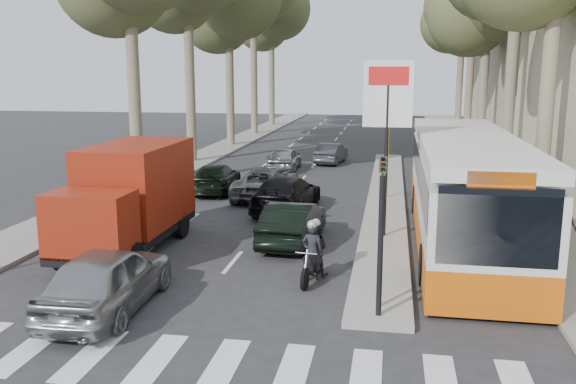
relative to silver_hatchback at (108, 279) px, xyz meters
name	(u,v)px	position (x,y,z in m)	size (l,w,h in m)	color
ground	(247,289)	(2.76, 1.86, -0.74)	(120.00, 120.00, 0.00)	#28282B
sidewalk_right	(476,156)	(11.36, 26.86, -0.68)	(3.20, 70.00, 0.12)	gray
median_left	(230,145)	(-5.24, 29.86, -0.68)	(2.40, 64.00, 0.12)	gray
traffic_island	(386,199)	(6.01, 12.86, -0.66)	(1.50, 26.00, 0.16)	gray
building_far	(566,32)	(18.26, 35.86, 7.26)	(11.00, 20.00, 16.00)	#B7A88E
billboard	(387,124)	(6.01, 6.85, 2.96)	(1.50, 12.10, 5.60)	yellow
traffic_light_island	(382,209)	(6.01, 0.36, 1.74)	(0.16, 0.41, 3.60)	black
tree_l_e	(273,11)	(-5.22, 45.97, 9.98)	(7.40, 7.20, 14.49)	#6B604C
tree_r_e	(465,10)	(11.98, 43.97, 9.64)	(7.40, 7.20, 14.10)	#6B604C
silver_hatchback	(108,279)	(0.00, 0.00, 0.00)	(1.76, 4.37, 1.49)	#93959A
dark_hatchback	(293,222)	(3.21, 6.06, -0.09)	(1.40, 4.00, 1.32)	black
queue_car_a	(266,183)	(1.00, 12.65, -0.10)	(2.15, 4.66, 1.29)	#54575C
queue_car_b	(286,194)	(2.26, 10.34, -0.06)	(1.92, 4.73, 1.37)	black
queue_car_c	(285,159)	(0.50, 19.90, -0.11)	(1.50, 3.72, 1.27)	gray
queue_car_d	(331,153)	(2.73, 22.87, -0.16)	(1.24, 3.55, 1.17)	#45474C
queue_car_e	(216,178)	(-1.49, 13.58, -0.13)	(1.73, 4.26, 1.24)	black
red_truck	(130,196)	(-1.44, 4.53, 0.91)	(2.26, 5.88, 3.14)	black
city_bus	(464,186)	(8.43, 7.05, 1.05)	(2.94, 12.94, 3.40)	#D0570B
motorcycle	(314,251)	(4.28, 2.87, -0.01)	(0.75, 1.89, 1.61)	black
pedestrian_near	(560,227)	(10.99, 5.83, 0.17)	(0.93, 0.45, 1.58)	#493855
pedestrian_far	(494,186)	(9.96, 11.06, 0.37)	(1.28, 0.57, 1.98)	#726655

